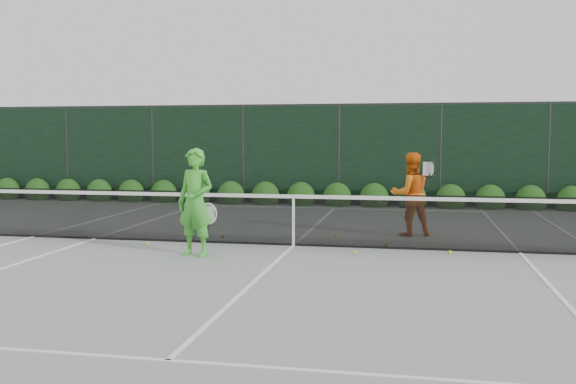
# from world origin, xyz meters

# --- Properties ---
(ground) EXTENTS (80.00, 80.00, 0.00)m
(ground) POSITION_xyz_m (0.00, 0.00, 0.00)
(ground) COLOR gray
(ground) RESTS_ON ground
(tennis_net) EXTENTS (12.90, 0.10, 1.07)m
(tennis_net) POSITION_xyz_m (-0.02, 0.00, 0.53)
(tennis_net) COLOR #11331D
(tennis_net) RESTS_ON ground
(player_woman) EXTENTS (0.78, 0.61, 1.88)m
(player_woman) POSITION_xyz_m (-1.49, -1.31, 0.94)
(player_woman) COLOR green
(player_woman) RESTS_ON ground
(player_man) EXTENTS (1.02, 0.91, 1.74)m
(player_man) POSITION_xyz_m (2.17, 1.69, 0.87)
(player_man) COLOR orange
(player_man) RESTS_ON ground
(court_lines) EXTENTS (11.03, 23.83, 0.01)m
(court_lines) POSITION_xyz_m (0.00, 0.00, 0.01)
(court_lines) COLOR white
(court_lines) RESTS_ON ground
(windscreen_fence) EXTENTS (32.00, 21.07, 3.06)m
(windscreen_fence) POSITION_xyz_m (0.00, -2.71, 1.51)
(windscreen_fence) COLOR black
(windscreen_fence) RESTS_ON ground
(hedge_row) EXTENTS (31.66, 0.65, 0.94)m
(hedge_row) POSITION_xyz_m (-0.00, 7.15, 0.23)
(hedge_row) COLOR #17350E
(hedge_row) RESTS_ON ground
(tennis_balls) EXTENTS (5.73, 1.88, 0.07)m
(tennis_balls) POSITION_xyz_m (0.36, 0.09, 0.03)
(tennis_balls) COLOR #C4D52F
(tennis_balls) RESTS_ON ground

